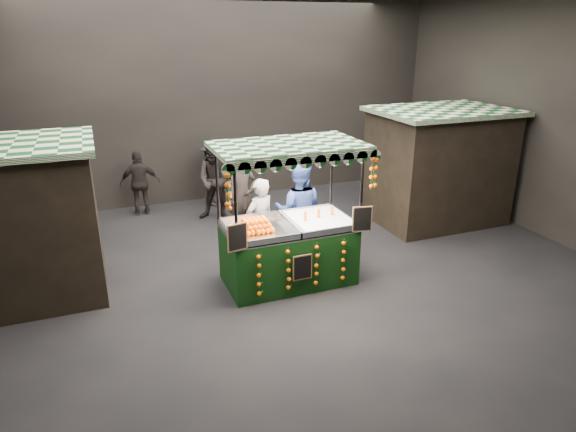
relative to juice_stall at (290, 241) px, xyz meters
name	(u,v)px	position (x,y,z in m)	size (l,w,h in m)	color
ground	(282,277)	(-0.07, 0.21, -0.78)	(12.00, 12.00, 0.00)	black
market_hall	(281,87)	(-0.07, 0.21, 2.61)	(12.10, 10.10, 5.05)	black
neighbour_stall_left	(5,223)	(-4.47, 1.21, 0.53)	(3.00, 2.20, 2.60)	black
neighbour_stall_right	(438,166)	(4.33, 1.71, 0.53)	(3.00, 2.20, 2.60)	black
juice_stall	(290,241)	(0.00, 0.00, 0.00)	(2.58, 1.52, 2.50)	black
vendor_grey	(260,223)	(-0.27, 0.82, 0.08)	(0.74, 0.62, 1.72)	slate
vendor_blue	(298,211)	(0.54, 0.91, 0.19)	(1.16, 1.06, 1.94)	navy
shopper_0	(243,195)	(-0.16, 2.34, 0.15)	(0.75, 0.56, 1.85)	#2B2423
shopper_1	(216,180)	(-0.42, 3.59, 0.17)	(1.15, 1.06, 1.90)	black
shopper_2	(140,183)	(-2.06, 4.57, 0.01)	(0.95, 0.45, 1.58)	black
shopper_3	(213,173)	(-0.25, 4.62, 0.06)	(1.12, 1.25, 1.68)	#282321
shopper_4	(76,204)	(-3.47, 3.27, 0.08)	(0.91, 0.66, 1.71)	#2C2723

